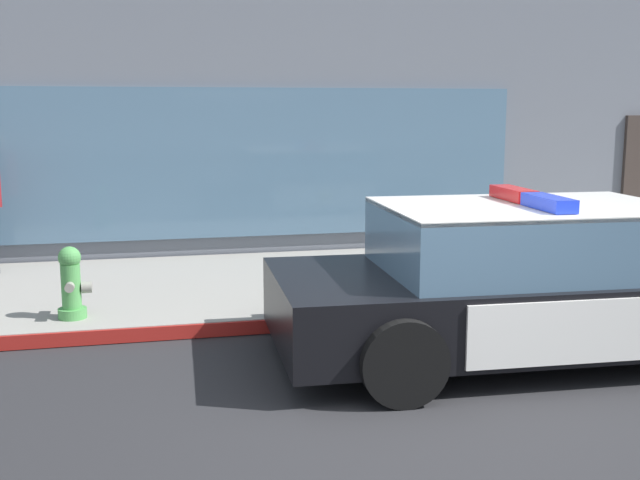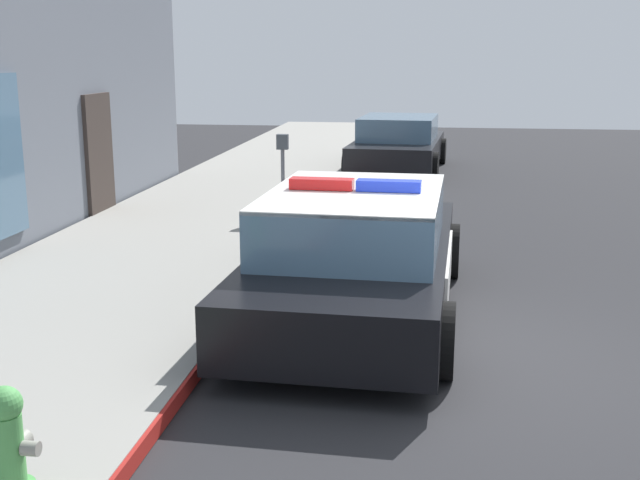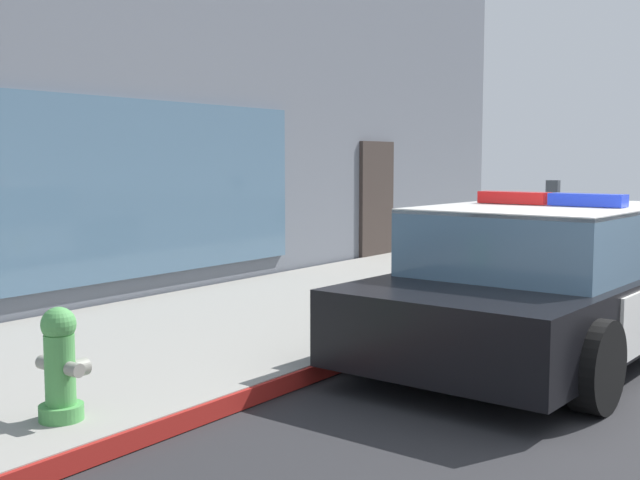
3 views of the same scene
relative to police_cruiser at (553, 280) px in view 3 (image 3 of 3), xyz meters
name	(u,v)px [view 3 (image 3 of 3)]	position (x,y,z in m)	size (l,w,h in m)	color
sidewalk	(211,332)	(-1.49, 2.96, -0.61)	(48.00, 3.53, 0.15)	gray
curb_red_paint	(359,357)	(-1.49, 1.18, -0.61)	(28.80, 0.04, 0.14)	maroon
police_cruiser	(553,280)	(0.00, 0.00, 0.00)	(5.00, 2.31, 1.49)	black
fire_hydrant	(61,365)	(-4.19, 1.66, -0.18)	(0.34, 0.39, 0.73)	#4C994C
parking_meter	(552,208)	(4.37, 1.59, 0.40)	(0.12, 0.18, 1.34)	slate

